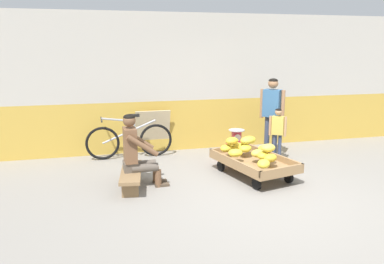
{
  "coord_description": "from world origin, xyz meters",
  "views": [
    {
      "loc": [
        -2.36,
        -4.6,
        2.12
      ],
      "look_at": [
        -0.85,
        1.36,
        0.75
      ],
      "focal_mm": 36.07,
      "sensor_mm": 36.0,
      "label": 1
    }
  ],
  "objects_px": {
    "bicycle_near_left": "(129,140)",
    "shopping_bag": "(236,159)",
    "weighing_scale": "(236,137)",
    "customer_adult": "(272,109)",
    "sign_board": "(153,131)",
    "banana_cart": "(253,163)",
    "vendor_seated": "(136,151)",
    "low_bench": "(131,175)",
    "customer_child": "(278,129)",
    "plastic_crate": "(236,152)"
  },
  "relations": [
    {
      "from": "vendor_seated",
      "to": "shopping_bag",
      "type": "distance_m",
      "value": 2.03
    },
    {
      "from": "customer_child",
      "to": "weighing_scale",
      "type": "bearing_deg",
      "value": 158.74
    },
    {
      "from": "banana_cart",
      "to": "sign_board",
      "type": "distance_m",
      "value": 2.39
    },
    {
      "from": "vendor_seated",
      "to": "low_bench",
      "type": "bearing_deg",
      "value": -178.4
    },
    {
      "from": "shopping_bag",
      "to": "bicycle_near_left",
      "type": "bearing_deg",
      "value": 151.92
    },
    {
      "from": "vendor_seated",
      "to": "bicycle_near_left",
      "type": "height_order",
      "value": "vendor_seated"
    },
    {
      "from": "customer_child",
      "to": "plastic_crate",
      "type": "bearing_deg",
      "value": 158.67
    },
    {
      "from": "low_bench",
      "to": "shopping_bag",
      "type": "bearing_deg",
      "value": 18.37
    },
    {
      "from": "vendor_seated",
      "to": "customer_adult",
      "type": "relative_size",
      "value": 0.75
    },
    {
      "from": "weighing_scale",
      "to": "sign_board",
      "type": "relative_size",
      "value": 0.34
    },
    {
      "from": "plastic_crate",
      "to": "bicycle_near_left",
      "type": "bearing_deg",
      "value": 161.23
    },
    {
      "from": "plastic_crate",
      "to": "bicycle_near_left",
      "type": "distance_m",
      "value": 2.06
    },
    {
      "from": "banana_cart",
      "to": "bicycle_near_left",
      "type": "relative_size",
      "value": 0.96
    },
    {
      "from": "vendor_seated",
      "to": "sign_board",
      "type": "xyz_separation_m",
      "value": [
        0.54,
        1.93,
        -0.13
      ]
    },
    {
      "from": "customer_child",
      "to": "shopping_bag",
      "type": "bearing_deg",
      "value": -177.03
    },
    {
      "from": "plastic_crate",
      "to": "customer_child",
      "type": "bearing_deg",
      "value": -21.33
    },
    {
      "from": "plastic_crate",
      "to": "sign_board",
      "type": "distance_m",
      "value": 1.76
    },
    {
      "from": "vendor_seated",
      "to": "weighing_scale",
      "type": "xyz_separation_m",
      "value": [
        1.98,
        0.96,
        -0.11
      ]
    },
    {
      "from": "banana_cart",
      "to": "bicycle_near_left",
      "type": "height_order",
      "value": "bicycle_near_left"
    },
    {
      "from": "weighing_scale",
      "to": "sign_board",
      "type": "distance_m",
      "value": 1.74
    },
    {
      "from": "banana_cart",
      "to": "customer_adult",
      "type": "distance_m",
      "value": 1.48
    },
    {
      "from": "weighing_scale",
      "to": "shopping_bag",
      "type": "bearing_deg",
      "value": -109.88
    },
    {
      "from": "bicycle_near_left",
      "to": "shopping_bag",
      "type": "height_order",
      "value": "bicycle_near_left"
    },
    {
      "from": "low_bench",
      "to": "shopping_bag",
      "type": "xyz_separation_m",
      "value": [
        1.96,
        0.65,
        -0.08
      ]
    },
    {
      "from": "vendor_seated",
      "to": "bicycle_near_left",
      "type": "distance_m",
      "value": 1.64
    },
    {
      "from": "low_bench",
      "to": "plastic_crate",
      "type": "bearing_deg",
      "value": 25.0
    },
    {
      "from": "bicycle_near_left",
      "to": "sign_board",
      "type": "height_order",
      "value": "sign_board"
    },
    {
      "from": "banana_cart",
      "to": "customer_child",
      "type": "xyz_separation_m",
      "value": [
        0.76,
        0.7,
        0.38
      ]
    },
    {
      "from": "banana_cart",
      "to": "weighing_scale",
      "type": "distance_m",
      "value": 1.0
    },
    {
      "from": "sign_board",
      "to": "customer_child",
      "type": "xyz_separation_m",
      "value": [
        2.14,
        -1.24,
        0.19
      ]
    },
    {
      "from": "low_bench",
      "to": "plastic_crate",
      "type": "height_order",
      "value": "plastic_crate"
    },
    {
      "from": "banana_cart",
      "to": "customer_adult",
      "type": "xyz_separation_m",
      "value": [
        0.79,
        1.03,
        0.71
      ]
    },
    {
      "from": "plastic_crate",
      "to": "banana_cart",
      "type": "bearing_deg",
      "value": -93.72
    },
    {
      "from": "banana_cart",
      "to": "low_bench",
      "type": "relative_size",
      "value": 1.41
    },
    {
      "from": "vendor_seated",
      "to": "shopping_bag",
      "type": "bearing_deg",
      "value": 19.1
    },
    {
      "from": "customer_child",
      "to": "low_bench",
      "type": "bearing_deg",
      "value": -165.97
    },
    {
      "from": "plastic_crate",
      "to": "vendor_seated",
      "type": "bearing_deg",
      "value": -154.1
    },
    {
      "from": "weighing_scale",
      "to": "customer_child",
      "type": "distance_m",
      "value": 0.77
    },
    {
      "from": "weighing_scale",
      "to": "customer_adult",
      "type": "bearing_deg",
      "value": 4.32
    },
    {
      "from": "banana_cart",
      "to": "vendor_seated",
      "type": "xyz_separation_m",
      "value": [
        -1.92,
        0.01,
        0.33
      ]
    },
    {
      "from": "customer_adult",
      "to": "customer_child",
      "type": "relative_size",
      "value": 1.52
    },
    {
      "from": "customer_adult",
      "to": "shopping_bag",
      "type": "relative_size",
      "value": 6.38
    },
    {
      "from": "sign_board",
      "to": "shopping_bag",
      "type": "distance_m",
      "value": 1.87
    },
    {
      "from": "low_bench",
      "to": "weighing_scale",
      "type": "distance_m",
      "value": 2.3
    },
    {
      "from": "customer_adult",
      "to": "customer_child",
      "type": "distance_m",
      "value": 0.46
    },
    {
      "from": "weighing_scale",
      "to": "low_bench",
      "type": "bearing_deg",
      "value": -155.03
    },
    {
      "from": "sign_board",
      "to": "bicycle_near_left",
      "type": "bearing_deg",
      "value": -148.72
    },
    {
      "from": "weighing_scale",
      "to": "customer_child",
      "type": "relative_size",
      "value": 0.3
    },
    {
      "from": "banana_cart",
      "to": "customer_adult",
      "type": "height_order",
      "value": "customer_adult"
    },
    {
      "from": "banana_cart",
      "to": "vendor_seated",
      "type": "relative_size",
      "value": 1.4
    }
  ]
}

